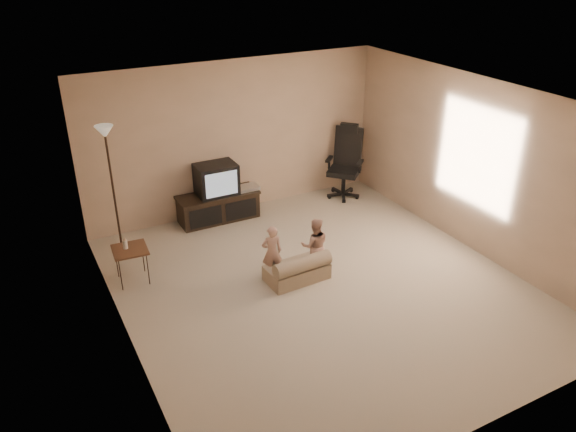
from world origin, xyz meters
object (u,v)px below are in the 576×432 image
(toddler_right, at_px, (315,246))
(toddler_left, at_px, (272,252))
(office_chair, at_px, (345,171))
(tv_stand, at_px, (218,197))
(side_table, at_px, (130,250))
(floor_lamp, at_px, (109,162))
(child_sofa, at_px, (298,270))

(toddler_right, bearing_deg, toddler_left, 8.77)
(office_chair, bearing_deg, toddler_left, -94.90)
(office_chair, bearing_deg, tv_stand, -136.18)
(tv_stand, relative_size, toddler_left, 1.74)
(toddler_left, bearing_deg, office_chair, -132.11)
(side_table, distance_m, floor_lamp, 1.30)
(tv_stand, distance_m, toddler_left, 1.96)
(side_table, relative_size, child_sofa, 0.78)
(toddler_right, bearing_deg, side_table, 0.16)
(tv_stand, xyz_separation_m, toddler_left, (-0.01, -1.96, -0.01))
(tv_stand, distance_m, office_chair, 2.34)
(tv_stand, height_order, toddler_right, tv_stand)
(office_chair, relative_size, toddler_right, 1.59)
(child_sofa, distance_m, toddler_left, 0.43)
(toddler_left, distance_m, toddler_right, 0.60)
(floor_lamp, relative_size, toddler_left, 2.46)
(side_table, bearing_deg, toddler_left, -25.15)
(child_sofa, bearing_deg, office_chair, 42.42)
(toddler_left, height_order, toddler_right, toddler_right)
(toddler_left, bearing_deg, side_table, -14.92)
(office_chair, distance_m, child_sofa, 2.95)
(child_sofa, relative_size, toddler_right, 1.05)
(floor_lamp, bearing_deg, child_sofa, -45.98)
(side_table, bearing_deg, office_chair, 14.19)
(floor_lamp, distance_m, toddler_left, 2.57)
(office_chair, relative_size, child_sofa, 1.51)
(floor_lamp, xyz_separation_m, child_sofa, (1.90, -1.97, -1.22))
(office_chair, height_order, toddler_right, office_chair)
(tv_stand, relative_size, child_sofa, 1.59)
(child_sofa, xyz_separation_m, toddler_right, (0.31, 0.11, 0.24))
(side_table, bearing_deg, child_sofa, -28.01)
(tv_stand, bearing_deg, side_table, -144.92)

